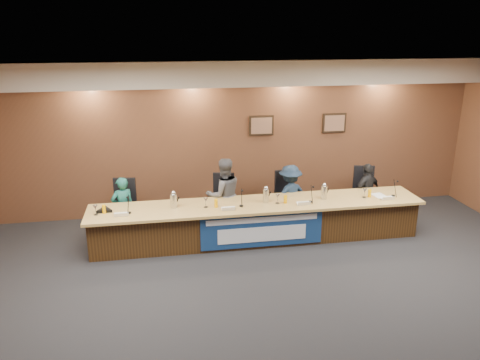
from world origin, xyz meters
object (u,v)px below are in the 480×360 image
object	(u,v)px
office_chair_b	(223,205)
carafe_left	(174,201)
panelist_b	(224,195)
office_chair_c	(288,201)
panelist_d	(367,192)
office_chair_d	(364,196)
banner	(262,230)
carafe_mid	(266,196)
panelist_a	(123,208)
office_chair_a	(124,211)
panelist_c	(290,196)
speakerphone	(105,210)
carafe_right	(324,192)
dais_body	(257,222)

from	to	relation	value
office_chair_b	carafe_left	xyz separation A→B (m)	(-0.98, -0.66, 0.40)
panelist_b	office_chair_c	bearing A→B (deg)	174.64
panelist_d	office_chair_d	xyz separation A→B (m)	(0.00, 0.10, -0.13)
banner	carafe_mid	distance (m)	0.65
panelist_a	banner	bearing A→B (deg)	136.06
banner	carafe_left	size ratio (longest dim) A/B	8.65
office_chair_a	office_chair_b	distance (m)	1.91
panelist_c	speakerphone	xyz separation A→B (m)	(-3.49, -0.54, 0.15)
carafe_left	carafe_right	xyz separation A→B (m)	(2.77, -0.03, 0.00)
office_chair_c	carafe_right	distance (m)	0.93
office_chair_b	panelist_b	bearing A→B (deg)	-78.58
dais_body	carafe_mid	size ratio (longest dim) A/B	23.69
office_chair_d	panelist_c	bearing A→B (deg)	-161.91
dais_body	speakerphone	size ratio (longest dim) A/B	18.75
dais_body	panelist_b	xyz separation A→B (m)	(-0.55, 0.55, 0.38)
office_chair_b	speakerphone	bearing A→B (deg)	-152.20
office_chair_b	speakerphone	xyz separation A→B (m)	(-2.17, -0.64, 0.30)
carafe_mid	panelist_c	bearing A→B (deg)	42.40
panelist_b	carafe_left	size ratio (longest dim) A/B	5.74
panelist_c	carafe_left	bearing A→B (deg)	-3.90
office_chair_b	carafe_mid	bearing A→B (deg)	-32.32
panelist_d	carafe_right	bearing A→B (deg)	2.96
panelist_c	office_chair_a	xyz separation A→B (m)	(-3.22, 0.10, -0.15)
carafe_right	carafe_mid	bearing A→B (deg)	178.50
panelist_a	office_chair_d	bearing A→B (deg)	158.72
banner	office_chair_a	bearing A→B (deg)	156.53
panelist_c	speakerphone	distance (m)	3.53
office_chair_d	office_chair_c	bearing A→B (deg)	-165.45
office_chair_b	speakerphone	size ratio (longest dim) A/B	1.50
office_chair_a	speakerphone	xyz separation A→B (m)	(-0.27, -0.64, 0.30)
panelist_a	office_chair_b	xyz separation A→B (m)	(1.91, 0.10, -0.11)
panelist_b	office_chair_d	xyz separation A→B (m)	(2.94, 0.10, -0.25)
office_chair_b	office_chair_d	bearing A→B (deg)	11.42
office_chair_b	office_chair_c	distance (m)	1.32
office_chair_d	carafe_right	world-z (taller)	carafe_right
office_chair_d	dais_body	bearing A→B (deg)	-150.22
panelist_d	office_chair_c	xyz separation A→B (m)	(-1.62, 0.10, -0.13)
banner	office_chair_b	size ratio (longest dim) A/B	4.58
carafe_left	panelist_d	bearing A→B (deg)	8.20
banner	carafe_left	xyz separation A→B (m)	(-1.52, 0.40, 0.50)
office_chair_a	office_chair_b	size ratio (longest dim) A/B	1.00
carafe_right	panelist_b	bearing A→B (deg)	161.67
banner	office_chair_c	world-z (taller)	banner
office_chair_a	office_chair_c	world-z (taller)	same
panelist_d	dais_body	bearing A→B (deg)	-11.70
office_chair_a	office_chair_d	distance (m)	4.84
banner	panelist_c	bearing A→B (deg)	51.39
office_chair_a	carafe_right	distance (m)	3.79
carafe_left	banner	bearing A→B (deg)	-14.79
dais_body	office_chair_d	bearing A→B (deg)	15.23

